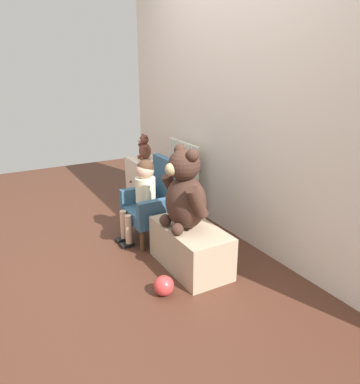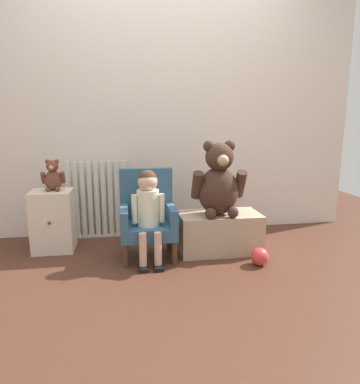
{
  "view_description": "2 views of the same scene",
  "coord_description": "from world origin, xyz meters",
  "views": [
    {
      "loc": [
        2.54,
        -0.83,
        1.47
      ],
      "look_at": [
        0.19,
        0.5,
        0.53
      ],
      "focal_mm": 35.0,
      "sensor_mm": 36.0,
      "label": 1
    },
    {
      "loc": [
        -0.35,
        -2.18,
        1.06
      ],
      "look_at": [
        0.07,
        0.44,
        0.52
      ],
      "focal_mm": 32.0,
      "sensor_mm": 36.0,
      "label": 2
    }
  ],
  "objects": [
    {
      "name": "small_teddy_bear",
      "position": [
        -0.94,
        0.71,
        0.63
      ],
      "size": [
        0.19,
        0.13,
        0.26
      ],
      "color": "brown",
      "rests_on": "small_dresser"
    },
    {
      "name": "toy_ball",
      "position": [
        0.63,
        0.12,
        0.07
      ],
      "size": [
        0.14,
        0.14,
        0.14
      ],
      "primitive_type": "sphere",
      "color": "#D63939",
      "rests_on": "ground_plane"
    },
    {
      "name": "low_bench",
      "position": [
        0.41,
        0.46,
        0.16
      ],
      "size": [
        0.67,
        0.36,
        0.33
      ],
      "primitive_type": "cube",
      "color": "tan",
      "rests_on": "ground_plane"
    },
    {
      "name": "back_wall",
      "position": [
        0.0,
        1.12,
        1.2
      ],
      "size": [
        3.8,
        0.05,
        2.4
      ],
      "primitive_type": "cube",
      "color": "beige",
      "rests_on": "ground_plane"
    },
    {
      "name": "large_teddy_bear",
      "position": [
        0.38,
        0.43,
        0.59
      ],
      "size": [
        0.44,
        0.31,
        0.6
      ],
      "color": "#40281F",
      "rests_on": "low_bench"
    },
    {
      "name": "radiator",
      "position": [
        -0.62,
        1.0,
        0.36
      ],
      "size": [
        0.56,
        0.05,
        0.72
      ],
      "color": "silver",
      "rests_on": "ground_plane"
    },
    {
      "name": "small_dresser",
      "position": [
        -0.96,
        0.71,
        0.26
      ],
      "size": [
        0.33,
        0.31,
        0.51
      ],
      "color": "beige",
      "rests_on": "ground_plane"
    },
    {
      "name": "child_armchair",
      "position": [
        -0.19,
        0.47,
        0.32
      ],
      "size": [
        0.43,
        0.39,
        0.7
      ],
      "color": "#325876",
      "rests_on": "ground_plane"
    },
    {
      "name": "child_figure",
      "position": [
        -0.19,
        0.35,
        0.46
      ],
      "size": [
        0.25,
        0.35,
        0.71
      ],
      "color": "#E6E6C3",
      "rests_on": "ground_plane"
    },
    {
      "name": "ground_plane",
      "position": [
        0.0,
        0.0,
        0.0
      ],
      "size": [
        6.0,
        6.0,
        0.0
      ],
      "primitive_type": "plane",
      "color": "#4A2A1D"
    }
  ]
}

